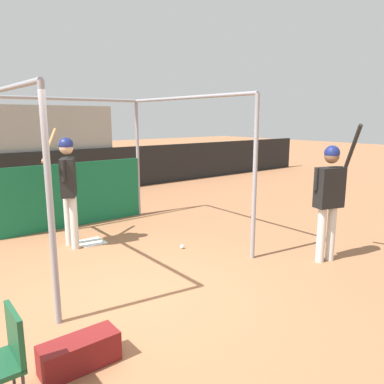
{
  "coord_description": "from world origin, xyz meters",
  "views": [
    {
      "loc": [
        -2.09,
        -3.94,
        2.23
      ],
      "look_at": [
        1.6,
        0.7,
        1.05
      ],
      "focal_mm": 35.0,
      "sensor_mm": 36.0,
      "label": 1
    }
  ],
  "objects_px": {
    "player_batter": "(68,181)",
    "baseball": "(182,247)",
    "equipment_bag": "(80,353)",
    "player_waiting": "(330,192)",
    "folding_chair": "(2,355)"
  },
  "relations": [
    {
      "from": "player_waiting",
      "to": "folding_chair",
      "type": "height_order",
      "value": "player_waiting"
    },
    {
      "from": "player_waiting",
      "to": "baseball",
      "type": "height_order",
      "value": "player_waiting"
    },
    {
      "from": "baseball",
      "to": "player_batter",
      "type": "bearing_deg",
      "value": 138.26
    },
    {
      "from": "player_batter",
      "to": "player_waiting",
      "type": "bearing_deg",
      "value": -110.44
    },
    {
      "from": "folding_chair",
      "to": "equipment_bag",
      "type": "relative_size",
      "value": 1.2
    },
    {
      "from": "player_waiting",
      "to": "folding_chair",
      "type": "xyz_separation_m",
      "value": [
        -4.7,
        -0.28,
        -0.59
      ]
    },
    {
      "from": "folding_chair",
      "to": "baseball",
      "type": "distance_m",
      "value": 3.92
    },
    {
      "from": "player_batter",
      "to": "equipment_bag",
      "type": "relative_size",
      "value": 2.92
    },
    {
      "from": "player_batter",
      "to": "baseball",
      "type": "bearing_deg",
      "value": -104.83
    },
    {
      "from": "folding_chair",
      "to": "baseball",
      "type": "relative_size",
      "value": 11.35
    },
    {
      "from": "baseball",
      "to": "player_waiting",
      "type": "bearing_deg",
      "value": -52.0
    },
    {
      "from": "player_batter",
      "to": "player_waiting",
      "type": "distance_m",
      "value": 4.27
    },
    {
      "from": "player_batter",
      "to": "baseball",
      "type": "relative_size",
      "value": 27.59
    },
    {
      "from": "player_waiting",
      "to": "folding_chair",
      "type": "bearing_deg",
      "value": -160.02
    },
    {
      "from": "player_batter",
      "to": "player_waiting",
      "type": "xyz_separation_m",
      "value": [
        2.89,
        -3.14,
        -0.06
      ]
    }
  ]
}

